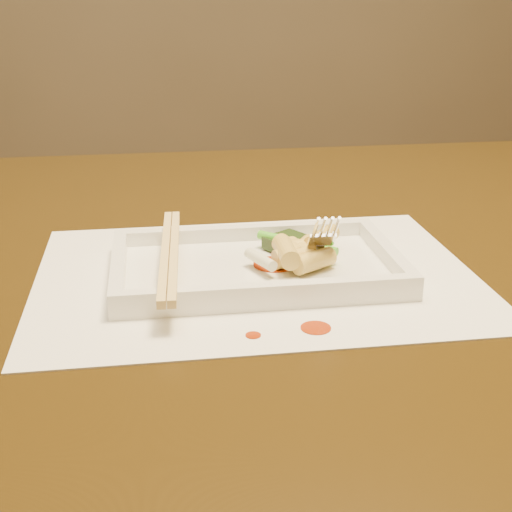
{
  "coord_description": "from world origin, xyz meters",
  "views": [
    {
      "loc": [
        -0.02,
        -0.67,
        1.0
      ],
      "look_at": [
        0.07,
        -0.07,
        0.77
      ],
      "focal_mm": 50.0,
      "sensor_mm": 36.0,
      "label": 1
    }
  ],
  "objects": [
    {
      "name": "veg_piece",
      "position": [
        0.1,
        -0.03,
        0.77
      ],
      "size": [
        0.05,
        0.04,
        0.01
      ],
      "primitive_type": "cube",
      "rotation": [
        0.0,
        0.0,
        0.59
      ],
      "color": "black",
      "rests_on": "plate_base"
    },
    {
      "name": "table",
      "position": [
        0.0,
        0.0,
        0.65
      ],
      "size": [
        1.4,
        0.9,
        0.75
      ],
      "color": "black",
      "rests_on": "ground"
    },
    {
      "name": "rice_cake_0",
      "position": [
        0.12,
        -0.09,
        0.77
      ],
      "size": [
        0.04,
        0.04,
        0.02
      ],
      "primitive_type": "cylinder",
      "rotation": [
        1.57,
        0.0,
        2.11
      ],
      "color": "#E0CC68",
      "rests_on": "plate_base"
    },
    {
      "name": "plate_rim_left",
      "position": [
        -0.06,
        -0.07,
        0.77
      ],
      "size": [
        0.01,
        0.14,
        0.01
      ],
      "primitive_type": "cube",
      "color": "white",
      "rests_on": "plate_base"
    },
    {
      "name": "rice_cake_6",
      "position": [
        0.12,
        -0.06,
        0.77
      ],
      "size": [
        0.05,
        0.03,
        0.02
      ],
      "primitive_type": "cylinder",
      "rotation": [
        1.57,
        0.0,
        1.8
      ],
      "color": "#E0CC68",
      "rests_on": "plate_base"
    },
    {
      "name": "plate_rim_right",
      "position": [
        0.19,
        -0.07,
        0.77
      ],
      "size": [
        0.01,
        0.14,
        0.01
      ],
      "primitive_type": "cube",
      "color": "white",
      "rests_on": "plate_base"
    },
    {
      "name": "scallion_green",
      "position": [
        0.11,
        -0.05,
        0.77
      ],
      "size": [
        0.07,
        0.06,
        0.01
      ],
      "primitive_type": "cylinder",
      "rotation": [
        1.57,
        0.0,
        0.82
      ],
      "color": "green",
      "rests_on": "plate_base"
    },
    {
      "name": "rice_cake_5",
      "position": [
        0.09,
        -0.08,
        0.78
      ],
      "size": [
        0.02,
        0.04,
        0.02
      ],
      "primitive_type": "cylinder",
      "rotation": [
        1.57,
        0.0,
        3.14
      ],
      "color": "#E0CC68",
      "rests_on": "plate_base"
    },
    {
      "name": "sauce_splatter_b",
      "position": [
        0.05,
        -0.19,
        0.75
      ],
      "size": [
        0.01,
        0.01,
        0.0
      ],
      "primitive_type": "cylinder",
      "color": "#9D2904",
      "rests_on": "placemat"
    },
    {
      "name": "fork",
      "position": [
        0.14,
        -0.05,
        0.83
      ],
      "size": [
        0.09,
        0.1,
        0.14
      ],
      "primitive_type": null,
      "color": "silver",
      "rests_on": "plate_base"
    },
    {
      "name": "scallion_white",
      "position": [
        0.07,
        -0.08,
        0.77
      ],
      "size": [
        0.03,
        0.04,
        0.01
      ],
      "primitive_type": "cylinder",
      "rotation": [
        1.57,
        0.0,
        0.42
      ],
      "color": "#EAEACC",
      "rests_on": "plate_base"
    },
    {
      "name": "placemat",
      "position": [
        0.07,
        -0.07,
        0.75
      ],
      "size": [
        0.4,
        0.3,
        0.0
      ],
      "primitive_type": "cube",
      "color": "white",
      "rests_on": "table"
    },
    {
      "name": "plate_rim_near",
      "position": [
        0.07,
        -0.14,
        0.77
      ],
      "size": [
        0.26,
        0.01,
        0.01
      ],
      "primitive_type": "cube",
      "color": "white",
      "rests_on": "plate_base"
    },
    {
      "name": "plate_base",
      "position": [
        0.07,
        -0.07,
        0.76
      ],
      "size": [
        0.26,
        0.16,
        0.01
      ],
      "primitive_type": "cube",
      "color": "white",
      "rests_on": "placemat"
    },
    {
      "name": "chopstick_a",
      "position": [
        -0.01,
        -0.07,
        0.78
      ],
      "size": [
        0.02,
        0.22,
        0.01
      ],
      "primitive_type": "cube",
      "rotation": [
        0.0,
        0.0,
        -0.06
      ],
      "color": "#DDBB6E",
      "rests_on": "plate_rim_near"
    },
    {
      "name": "plate_rim_far",
      "position": [
        0.07,
        0.0,
        0.77
      ],
      "size": [
        0.26,
        0.01,
        0.01
      ],
      "primitive_type": "cube",
      "color": "white",
      "rests_on": "plate_base"
    },
    {
      "name": "rice_cake_4",
      "position": [
        0.1,
        -0.08,
        0.77
      ],
      "size": [
        0.04,
        0.03,
        0.02
      ],
      "primitive_type": "cylinder",
      "rotation": [
        1.57,
        0.0,
        1.79
      ],
      "color": "#E0CC68",
      "rests_on": "plate_base"
    },
    {
      "name": "chopstick_b",
      "position": [
        -0.01,
        -0.07,
        0.78
      ],
      "size": [
        0.02,
        0.22,
        0.01
      ],
      "primitive_type": "cube",
      "rotation": [
        0.0,
        0.0,
        -0.06
      ],
      "color": "#DDBB6E",
      "rests_on": "plate_rim_near"
    },
    {
      "name": "rice_cake_3",
      "position": [
        0.11,
        -0.06,
        0.77
      ],
      "size": [
        0.03,
        0.04,
        0.02
      ],
      "primitive_type": "cylinder",
      "rotation": [
        1.57,
        0.0,
        2.57
      ],
      "color": "#E0CC68",
      "rests_on": "plate_base"
    },
    {
      "name": "rice_cake_7",
      "position": [
        0.11,
        -0.07,
        0.77
      ],
      "size": [
        0.03,
        0.05,
        0.02
      ],
      "primitive_type": "cylinder",
      "rotation": [
        1.57,
        0.0,
        0.3
      ],
      "color": "#E0CC68",
      "rests_on": "plate_base"
    },
    {
      "name": "rice_cake_2",
      "position": [
        0.13,
        -0.05,
        0.78
      ],
      "size": [
        0.04,
        0.04,
        0.02
      ],
      "primitive_type": "cylinder",
      "rotation": [
        1.57,
        0.0,
        2.43
      ],
      "color": "#E0CC68",
      "rests_on": "plate_base"
    },
    {
      "name": "sauce_blob_0",
      "position": [
        0.08,
        -0.07,
        0.76
      ],
      "size": [
        0.04,
        0.04,
        0.0
      ],
      "primitive_type": "cylinder",
      "color": "#9D2904",
      "rests_on": "plate_base"
    },
    {
      "name": "rice_cake_1",
      "position": [
        0.1,
        -0.06,
        0.77
      ],
      "size": [
        0.03,
        0.04,
        0.02
      ],
      "primitive_type": "cylinder",
      "rotation": [
        1.57,
        0.0,
        0.23
      ],
      "color": "#E0CC68",
      "rests_on": "plate_base"
    },
    {
      "name": "sauce_splatter_a",
      "position": [
        0.1,
        -0.18,
        0.75
      ],
      "size": [
        0.02,
        0.02,
        0.0
      ],
      "primitive_type": "cylinder",
      "color": "#9D2904",
      "rests_on": "placemat"
    }
  ]
}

